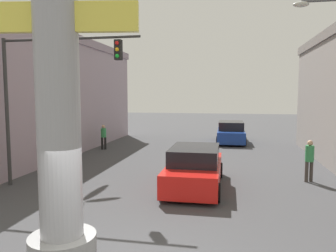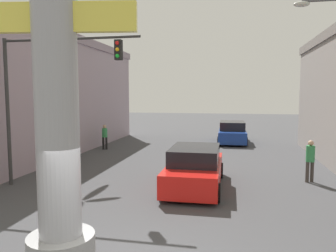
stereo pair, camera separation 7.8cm
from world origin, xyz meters
name	(u,v)px [view 2 (the right image)]	position (x,y,z in m)	size (l,w,h in m)	color
ground_plane	(187,168)	(0.00, 10.00, 0.00)	(92.23, 92.23, 0.00)	#424244
building_left	(13,95)	(-11.06, 12.36, 3.52)	(8.68, 19.48, 7.03)	#9E8C99
neon_sign_pole	(55,52)	(-1.19, 0.49, 4.37)	(3.15, 1.35, 9.93)	#9E9EA3
traffic_light_mast	(47,81)	(-4.68, 5.79, 4.03)	(5.42, 0.32, 5.66)	#333333
car_lead	(195,168)	(0.77, 6.89, 0.74)	(2.09, 4.67, 1.56)	black
car_far	(232,133)	(2.07, 19.12, 0.74)	(2.12, 4.77, 1.56)	black
palm_tree_mid_left	(65,56)	(-6.57, 10.67, 5.54)	(3.12, 3.24, 8.72)	brown
pedestrian_far_left	(105,135)	(-5.98, 14.37, 0.93)	(0.42, 0.42, 1.59)	black
pedestrian_mid_right	(310,158)	(5.24, 8.53, 1.00)	(0.43, 0.43, 1.71)	#3F3833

